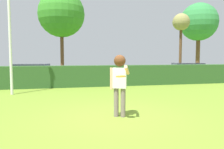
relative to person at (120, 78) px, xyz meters
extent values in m
plane|color=olive|center=(-0.15, -0.10, -1.14)|extent=(60.00, 60.00, 0.00)
cylinder|color=slate|center=(0.10, -0.03, -0.72)|extent=(0.14, 0.14, 0.84)
cylinder|color=slate|center=(-0.09, 0.05, -0.72)|extent=(0.14, 0.14, 0.84)
cube|color=silver|center=(0.00, 0.01, -0.01)|extent=(0.44, 0.35, 0.58)
cylinder|color=tan|center=(0.11, -0.34, 0.23)|extent=(0.32, 0.60, 0.30)
cylinder|color=tan|center=(-0.21, 0.10, -0.03)|extent=(0.09, 0.09, 0.62)
sphere|color=tan|center=(0.00, 0.01, 0.45)|extent=(0.22, 0.22, 0.22)
sphere|color=#4F2D16|center=(0.00, 0.01, 0.48)|extent=(0.33, 0.33, 0.33)
cylinder|color=orange|center=(-0.10, -0.48, 0.08)|extent=(0.26, 0.26, 0.08)
cylinder|color=silver|center=(-3.88, 4.82, 1.69)|extent=(0.12, 0.12, 5.66)
cube|color=#2B5224|center=(-0.15, 6.92, -0.53)|extent=(21.37, 0.90, 1.22)
cube|color=#263FA5|center=(-3.67, 10.11, -0.56)|extent=(4.45, 2.47, 0.55)
cube|color=#2D333D|center=(-3.67, 10.11, -0.09)|extent=(2.46, 1.96, 0.40)
cylinder|color=black|center=(-2.07, 10.66, -0.84)|extent=(0.61, 0.21, 0.60)
cylinder|color=black|center=(-2.39, 8.99, -0.84)|extent=(0.61, 0.21, 0.60)
cylinder|color=black|center=(-4.95, 11.22, -0.84)|extent=(0.61, 0.21, 0.60)
cylinder|color=black|center=(-5.28, 9.55, -0.84)|extent=(0.61, 0.21, 0.60)
cube|color=white|center=(8.16, 9.80, -0.56)|extent=(4.47, 2.57, 0.55)
cube|color=#2D333D|center=(8.16, 9.80, -0.09)|extent=(2.49, 2.00, 0.40)
cylinder|color=black|center=(9.78, 10.31, -0.84)|extent=(0.61, 0.23, 0.60)
cylinder|color=black|center=(9.42, 8.65, -0.84)|extent=(0.61, 0.23, 0.60)
cylinder|color=black|center=(6.91, 10.95, -0.84)|extent=(0.61, 0.23, 0.60)
cylinder|color=black|center=(6.55, 9.29, -0.84)|extent=(0.61, 0.23, 0.60)
cylinder|color=brown|center=(-1.57, 14.03, 0.99)|extent=(0.30, 0.30, 4.25)
sphere|color=#358227|center=(-1.57, 14.03, 4.32)|extent=(4.02, 4.02, 4.02)
cylinder|color=brown|center=(9.06, 12.52, 0.93)|extent=(0.25, 0.25, 4.14)
sphere|color=olive|center=(9.06, 12.52, 3.78)|extent=(1.55, 1.55, 1.55)
cylinder|color=brown|center=(12.96, 15.65, 1.01)|extent=(0.43, 0.43, 4.30)
sphere|color=#318140|center=(12.96, 15.65, 4.38)|extent=(4.06, 4.06, 4.06)
camera|label=1|loc=(-1.60, -6.08, 0.59)|focal=35.56mm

